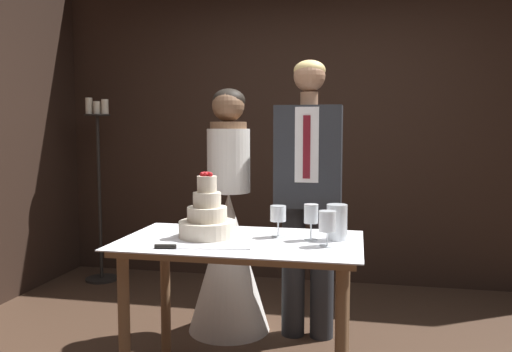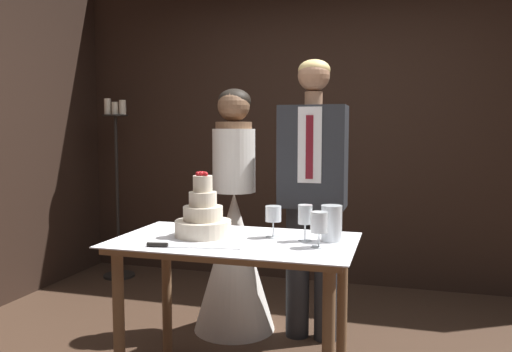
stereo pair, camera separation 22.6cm
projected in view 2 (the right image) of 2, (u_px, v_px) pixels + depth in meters
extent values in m
cube|color=black|center=(332.00, 118.00, 4.32)|extent=(4.85, 0.12, 2.88)
cylinder|color=brown|center=(119.00, 328.00, 2.42)|extent=(0.06, 0.06, 0.74)
cylinder|color=brown|center=(167.00, 294.00, 2.91)|extent=(0.06, 0.06, 0.74)
cylinder|color=brown|center=(342.00, 312.00, 2.63)|extent=(0.06, 0.06, 0.74)
cube|color=brown|center=(235.00, 244.00, 2.49)|extent=(1.14, 0.64, 0.03)
cube|color=white|center=(235.00, 240.00, 2.49)|extent=(1.20, 0.70, 0.01)
cylinder|color=beige|center=(203.00, 228.00, 2.57)|extent=(0.29, 0.29, 0.08)
cylinder|color=beige|center=(203.00, 213.00, 2.56)|extent=(0.20, 0.20, 0.07)
cylinder|color=beige|center=(203.00, 199.00, 2.55)|extent=(0.14, 0.14, 0.07)
cylinder|color=beige|center=(203.00, 184.00, 2.55)|extent=(0.10, 0.10, 0.08)
sphere|color=red|center=(205.00, 174.00, 2.54)|extent=(0.02, 0.02, 0.02)
sphere|color=red|center=(204.00, 174.00, 2.55)|extent=(0.02, 0.02, 0.02)
sphere|color=red|center=(203.00, 173.00, 2.56)|extent=(0.02, 0.02, 0.02)
sphere|color=red|center=(200.00, 173.00, 2.56)|extent=(0.02, 0.02, 0.02)
sphere|color=red|center=(198.00, 174.00, 2.53)|extent=(0.02, 0.02, 0.02)
sphere|color=red|center=(201.00, 174.00, 2.53)|extent=(0.02, 0.02, 0.02)
sphere|color=red|center=(206.00, 174.00, 2.52)|extent=(0.02, 0.02, 0.02)
cube|color=silver|center=(204.00, 248.00, 2.30)|extent=(0.34, 0.08, 0.00)
cylinder|color=black|center=(157.00, 245.00, 2.32)|extent=(0.10, 0.04, 0.02)
cylinder|color=silver|center=(319.00, 247.00, 2.32)|extent=(0.08, 0.08, 0.00)
cylinder|color=silver|center=(319.00, 239.00, 2.32)|extent=(0.01, 0.01, 0.07)
cylinder|color=silver|center=(319.00, 222.00, 2.31)|extent=(0.08, 0.08, 0.10)
cylinder|color=silver|center=(273.00, 237.00, 2.54)|extent=(0.08, 0.08, 0.00)
cylinder|color=silver|center=(273.00, 229.00, 2.53)|extent=(0.01, 0.01, 0.08)
cylinder|color=silver|center=(273.00, 214.00, 2.53)|extent=(0.08, 0.08, 0.08)
cylinder|color=maroon|center=(273.00, 219.00, 2.53)|extent=(0.07, 0.07, 0.02)
cylinder|color=silver|center=(305.00, 241.00, 2.45)|extent=(0.07, 0.07, 0.00)
cylinder|color=silver|center=(305.00, 232.00, 2.45)|extent=(0.01, 0.01, 0.08)
cylinder|color=silver|center=(305.00, 214.00, 2.44)|extent=(0.07, 0.07, 0.09)
cylinder|color=silver|center=(332.00, 223.00, 2.44)|extent=(0.10, 0.10, 0.18)
cylinder|color=silver|center=(331.00, 233.00, 2.45)|extent=(0.05, 0.05, 0.08)
sphere|color=#F9CC4C|center=(332.00, 223.00, 2.44)|extent=(0.02, 0.02, 0.02)
cone|color=white|center=(234.00, 261.00, 3.32)|extent=(0.54, 0.54, 0.92)
cylinder|color=white|center=(234.00, 161.00, 3.26)|extent=(0.28, 0.28, 0.41)
cylinder|color=brown|center=(234.00, 125.00, 3.24)|extent=(0.24, 0.24, 0.04)
sphere|color=brown|center=(234.00, 106.00, 3.23)|extent=(0.21, 0.21, 0.21)
ellipsoid|color=black|center=(234.00, 101.00, 3.24)|extent=(0.21, 0.21, 0.16)
cylinder|color=#282B30|center=(298.00, 272.00, 3.20)|extent=(0.15, 0.15, 0.85)
cylinder|color=#282B30|center=(326.00, 274.00, 3.15)|extent=(0.15, 0.15, 0.85)
cube|color=#282B30|center=(313.00, 157.00, 3.11)|extent=(0.41, 0.24, 0.63)
cube|color=white|center=(310.00, 145.00, 2.98)|extent=(0.14, 0.01, 0.46)
cube|color=maroon|center=(309.00, 147.00, 2.98)|extent=(0.04, 0.01, 0.38)
cylinder|color=#A37556|center=(314.00, 99.00, 3.08)|extent=(0.11, 0.11, 0.08)
sphere|color=#A37556|center=(314.00, 76.00, 3.07)|extent=(0.20, 0.20, 0.20)
ellipsoid|color=#D6B770|center=(314.00, 70.00, 3.07)|extent=(0.20, 0.20, 0.13)
cylinder|color=black|center=(119.00, 275.00, 4.56)|extent=(0.28, 0.28, 0.02)
cylinder|color=black|center=(117.00, 196.00, 4.49)|extent=(0.03, 0.03, 1.44)
cylinder|color=black|center=(115.00, 115.00, 4.43)|extent=(0.22, 0.22, 0.01)
cylinder|color=silver|center=(108.00, 107.00, 4.44)|extent=(0.06, 0.06, 0.14)
cylinder|color=silver|center=(115.00, 108.00, 4.42)|extent=(0.06, 0.06, 0.11)
cylinder|color=silver|center=(123.00, 107.00, 4.40)|extent=(0.06, 0.06, 0.13)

